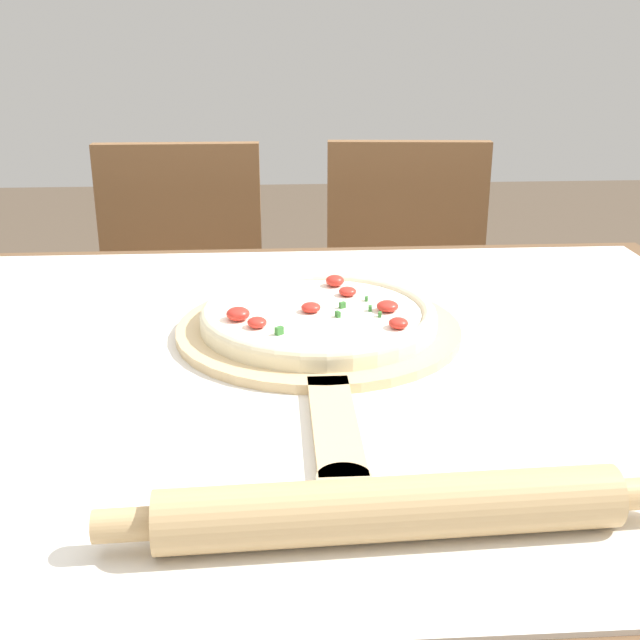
{
  "coord_description": "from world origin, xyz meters",
  "views": [
    {
      "loc": [
        -0.04,
        -0.89,
        1.14
      ],
      "look_at": [
        0.02,
        0.05,
        0.79
      ],
      "focal_mm": 45.0,
      "sensor_mm": 36.0,
      "label": 1
    }
  ],
  "objects_px": {
    "pizza": "(319,315)",
    "rolling_pin": "(390,509)",
    "chair_right": "(407,305)",
    "pizza_peel": "(320,336)",
    "chair_left": "(181,310)"
  },
  "relations": [
    {
      "from": "rolling_pin",
      "to": "chair_left",
      "type": "height_order",
      "value": "chair_left"
    },
    {
      "from": "pizza_peel",
      "to": "chair_left",
      "type": "relative_size",
      "value": 0.66
    },
    {
      "from": "pizza",
      "to": "rolling_pin",
      "type": "xyz_separation_m",
      "value": [
        0.03,
        -0.44,
        0.0
      ]
    },
    {
      "from": "rolling_pin",
      "to": "chair_right",
      "type": "bearing_deg",
      "value": 79.58
    },
    {
      "from": "chair_right",
      "to": "rolling_pin",
      "type": "bearing_deg",
      "value": -95.77
    },
    {
      "from": "pizza_peel",
      "to": "rolling_pin",
      "type": "height_order",
      "value": "rolling_pin"
    },
    {
      "from": "chair_left",
      "to": "chair_right",
      "type": "xyz_separation_m",
      "value": [
        0.53,
        -0.0,
        0.0
      ]
    },
    {
      "from": "pizza",
      "to": "rolling_pin",
      "type": "relative_size",
      "value": 0.67
    },
    {
      "from": "pizza_peel",
      "to": "chair_left",
      "type": "bearing_deg",
      "value": 108.24
    },
    {
      "from": "pizza",
      "to": "chair_left",
      "type": "xyz_separation_m",
      "value": [
        -0.27,
        0.81,
        -0.28
      ]
    },
    {
      "from": "rolling_pin",
      "to": "pizza",
      "type": "bearing_deg",
      "value": 93.81
    },
    {
      "from": "chair_right",
      "to": "chair_left",
      "type": "bearing_deg",
      "value": -175.38
    },
    {
      "from": "pizza_peel",
      "to": "chair_left",
      "type": "distance_m",
      "value": 0.91
    },
    {
      "from": "chair_left",
      "to": "pizza",
      "type": "bearing_deg",
      "value": -70.85
    },
    {
      "from": "pizza_peel",
      "to": "rolling_pin",
      "type": "distance_m",
      "value": 0.42
    }
  ]
}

